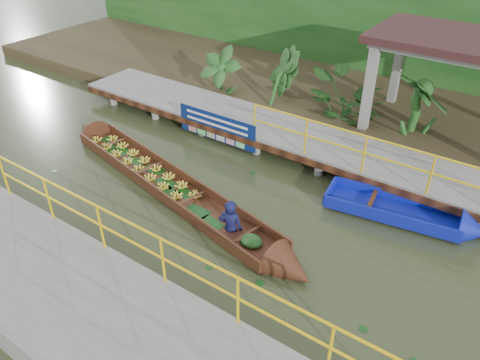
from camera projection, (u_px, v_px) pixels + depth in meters
The scene contains 10 objects.
ground at pixel (230, 211), 11.24m from camera, with size 80.00×80.00×0.00m, color #282E17.
land_strip at pixel (356, 99), 16.25m from camera, with size 30.00×8.00×0.45m, color #2F2517.
far_dock at pixel (301, 138), 13.32m from camera, with size 16.00×2.06×1.66m.
near_dock at pixel (129, 343), 7.72m from camera, with size 18.00×2.40×1.73m.
pavilion at pixel (456, 50), 12.57m from camera, with size 4.40×3.00×3.00m.
foliage_backdrop at pixel (391, 31), 16.99m from camera, with size 30.00×0.80×4.00m, color #154416.
vendor_boat at pixel (174, 186), 11.74m from camera, with size 9.31×2.82×1.96m.
moored_blue_boat at pixel (432, 220), 10.69m from camera, with size 3.73×1.47×0.87m.
blue_banner at pixel (217, 127), 13.72m from camera, with size 2.72×0.04×0.85m.
tropical_plants at pixel (405, 111), 13.14m from camera, with size 14.19×1.19×1.49m.
Camera 1 is at (5.36, -7.22, 6.79)m, focal length 35.00 mm.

